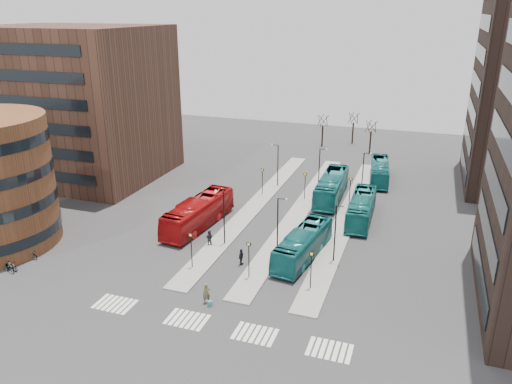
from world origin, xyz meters
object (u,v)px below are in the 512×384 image
(teal_bus_d, at_px, (380,171))
(bicycle_far, at_px, (32,254))
(teal_bus_b, at_px, (331,187))
(traveller, at_px, (207,294))
(bicycle_mid, at_px, (11,266))
(teal_bus_c, at_px, (361,208))
(red_bus, at_px, (199,213))
(teal_bus_a, at_px, (303,244))
(suitcase, at_px, (210,304))
(commuter_a, at_px, (209,238))
(commuter_b, at_px, (241,257))
(commuter_c, at_px, (294,246))
(bicycle_near, at_px, (9,268))

(teal_bus_d, distance_m, bicycle_far, 48.32)
(teal_bus_b, bearing_deg, traveller, -101.82)
(bicycle_mid, bearing_deg, teal_bus_c, -45.41)
(red_bus, distance_m, traveller, 16.57)
(bicycle_mid, bearing_deg, teal_bus_a, -58.81)
(suitcase, height_order, teal_bus_a, teal_bus_a)
(commuter_a, relative_size, bicycle_mid, 1.04)
(commuter_a, height_order, bicycle_mid, commuter_a)
(suitcase, height_order, traveller, traveller)
(teal_bus_b, distance_m, bicycle_far, 37.50)
(commuter_b, distance_m, commuter_c, 6.10)
(teal_bus_c, height_order, traveller, teal_bus_c)
(teal_bus_c, height_order, teal_bus_d, teal_bus_c)
(traveller, relative_size, bicycle_mid, 1.12)
(red_bus, bearing_deg, bicycle_near, -123.07)
(teal_bus_c, relative_size, teal_bus_d, 1.04)
(bicycle_far, bearing_deg, bicycle_mid, -164.62)
(teal_bus_b, relative_size, commuter_a, 6.98)
(commuter_c, bearing_deg, teal_bus_b, -178.78)
(red_bus, bearing_deg, teal_bus_b, 53.10)
(teal_bus_a, bearing_deg, red_bus, 172.34)
(red_bus, xyz_separation_m, commuter_c, (12.42, -2.90, -0.95))
(teal_bus_d, xyz_separation_m, commuter_b, (-10.31, -31.02, -0.64))
(commuter_b, bearing_deg, teal_bus_b, -7.76)
(suitcase, bearing_deg, teal_bus_c, 48.52)
(teal_bus_d, relative_size, commuter_c, 6.81)
(bicycle_near, xyz_separation_m, bicycle_mid, (0.00, 0.25, 0.05))
(teal_bus_a, bearing_deg, traveller, -110.60)
(traveller, height_order, bicycle_far, traveller)
(commuter_b, relative_size, bicycle_mid, 1.02)
(teal_bus_b, xyz_separation_m, teal_bus_c, (4.83, -5.92, -0.15))
(suitcase, bearing_deg, teal_bus_a, 45.70)
(bicycle_far, bearing_deg, red_bus, -29.39)
(commuter_a, bearing_deg, traveller, 109.64)
(red_bus, distance_m, commuter_c, 12.79)
(commuter_b, bearing_deg, bicycle_mid, 117.69)
(bicycle_mid, bearing_deg, teal_bus_d, -31.61)
(suitcase, bearing_deg, bicycle_near, 163.84)
(red_bus, relative_size, teal_bus_b, 1.02)
(suitcase, xyz_separation_m, bicycle_far, (-21.01, 2.05, 0.24))
(commuter_a, relative_size, commuter_b, 1.02)
(commuter_b, bearing_deg, bicycle_near, 118.27)
(teal_bus_b, relative_size, bicycle_mid, 7.29)
(teal_bus_d, bearing_deg, teal_bus_b, -124.76)
(red_bus, height_order, traveller, red_bus)
(commuter_b, bearing_deg, teal_bus_d, -13.02)
(suitcase, bearing_deg, teal_bus_d, 56.47)
(traveller, distance_m, bicycle_far, 20.61)
(teal_bus_b, height_order, bicycle_mid, teal_bus_b)
(teal_bus_d, height_order, bicycle_near, teal_bus_d)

